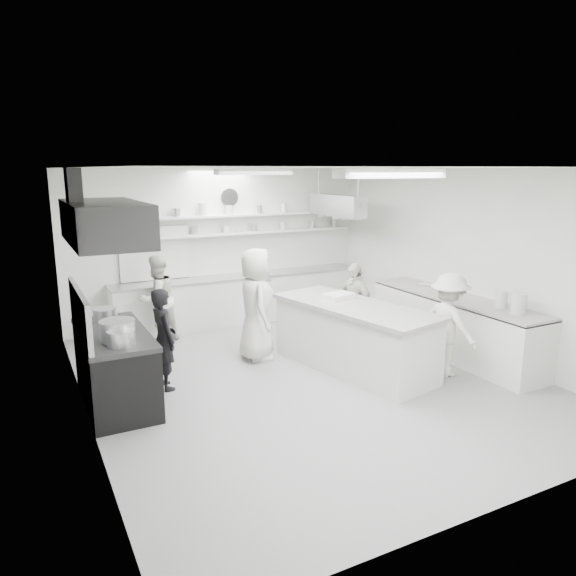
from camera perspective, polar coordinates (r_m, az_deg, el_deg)
name	(u,v)px	position (r m, az deg, el deg)	size (l,w,h in m)	color
floor	(306,378)	(7.96, 1.91, -9.57)	(6.00, 7.00, 0.02)	gray
ceiling	(307,167)	(7.37, 2.08, 12.74)	(6.00, 7.00, 0.02)	white
wall_back	(220,246)	(10.67, -7.24, 4.45)	(6.00, 0.04, 3.00)	silver
wall_front	(511,351)	(4.88, 22.59, -6.18)	(6.00, 0.04, 3.00)	silver
wall_left	(79,301)	(6.63, -21.30, -1.27)	(0.04, 7.00, 3.00)	silver
wall_right	(465,261)	(9.34, 18.31, 2.76)	(0.04, 7.00, 3.00)	silver
stove	(116,369)	(7.36, -17.87, -8.24)	(0.80, 1.80, 0.90)	black
exhaust_hood	(105,222)	(6.93, -18.93, 6.63)	(0.85, 2.00, 0.50)	#2D2D2E
back_counter	(241,299)	(10.69, -5.02, -1.16)	(5.00, 0.60, 0.92)	silver
shelf_lower	(255,232)	(10.77, -3.52, 5.95)	(4.20, 0.26, 0.04)	silver
shelf_upper	(255,215)	(10.74, -3.54, 7.80)	(4.20, 0.26, 0.04)	silver
pass_through_window	(155,253)	(10.29, -14.01, 3.60)	(1.30, 0.04, 1.00)	black
wall_clock	(229,197)	(10.61, -6.27, 9.59)	(0.32, 0.32, 0.05)	white
right_counter	(454,326)	(9.18, 17.21, -3.93)	(0.74, 3.30, 0.94)	silver
pot_rack	(337,205)	(10.48, 5.22, 8.75)	(0.30, 1.60, 0.40)	#B1B3B4
light_fixture_front	(391,173)	(5.87, 10.89, 11.89)	(1.30, 0.25, 0.10)	silver
light_fixture_rear	(254,172)	(8.98, -3.67, 12.24)	(1.30, 0.25, 0.10)	silver
prep_island	(354,338)	(8.21, 7.01, -5.33)	(0.96, 2.58, 0.95)	silver
stove_pot	(118,332)	(6.80, -17.66, -4.51)	(0.42, 0.42, 0.30)	#B1B3B4
cook_stove	(164,339)	(7.56, -13.08, -5.30)	(0.52, 0.34, 1.42)	black
cook_back	(157,299)	(9.58, -13.74, -1.14)	(0.76, 0.59, 1.55)	silver
cook_island_left	(256,304)	(8.48, -3.41, -1.74)	(0.87, 0.57, 1.79)	silver
cook_island_right	(354,304)	(9.23, 7.00, -1.75)	(0.84, 0.35, 1.44)	silver
cook_right	(448,325)	(8.18, 16.69, -3.75)	(0.99, 0.57, 1.53)	silver
bowl_island_a	(335,299)	(8.47, 5.02, -1.19)	(0.24, 0.24, 0.06)	#B1B3B4
bowl_island_b	(332,297)	(8.62, 4.74, -0.92)	(0.21, 0.21, 0.06)	silver
bowl_right	(424,286)	(9.76, 14.30, 0.24)	(0.23, 0.23, 0.06)	silver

